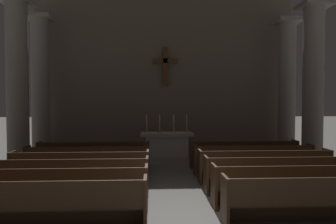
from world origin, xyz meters
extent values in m
cube|color=#422B19|center=(-2.61, 0.00, 0.42)|extent=(3.67, 0.40, 0.05)
cube|color=#422B19|center=(-2.61, -0.23, 0.70)|extent=(3.67, 0.05, 0.50)
cube|color=#422B19|center=(-2.61, 0.18, 0.20)|extent=(3.67, 0.04, 0.40)
cube|color=#422B19|center=(-0.74, -0.02, 0.47)|extent=(0.06, 0.50, 0.95)
cube|color=#422B19|center=(-2.61, 1.01, 0.42)|extent=(3.67, 0.40, 0.05)
cube|color=#422B19|center=(-2.61, 0.79, 0.70)|extent=(3.67, 0.05, 0.50)
cube|color=#422B19|center=(-2.61, 1.19, 0.20)|extent=(3.67, 0.04, 0.40)
cube|color=#422B19|center=(-0.74, 0.99, 0.47)|extent=(0.06, 0.50, 0.95)
cube|color=#422B19|center=(-2.61, 2.02, 0.42)|extent=(3.67, 0.40, 0.05)
cube|color=#422B19|center=(-2.61, 1.80, 0.70)|extent=(3.67, 0.05, 0.50)
cube|color=#422B19|center=(-2.61, 2.20, 0.20)|extent=(3.67, 0.04, 0.40)
cube|color=#422B19|center=(-0.74, 2.00, 0.47)|extent=(0.06, 0.50, 0.95)
cube|color=#422B19|center=(-2.61, 3.04, 0.42)|extent=(3.67, 0.40, 0.05)
cube|color=#422B19|center=(-2.61, 2.81, 0.70)|extent=(3.67, 0.05, 0.50)
cube|color=#422B19|center=(-2.61, 3.22, 0.20)|extent=(3.67, 0.04, 0.40)
cube|color=#422B19|center=(-0.74, 3.02, 0.47)|extent=(0.06, 0.50, 0.95)
cube|color=#422B19|center=(-4.47, 3.02, 0.47)|extent=(0.06, 0.50, 0.95)
cube|color=#422B19|center=(-2.61, 4.05, 0.42)|extent=(3.67, 0.40, 0.05)
cube|color=#422B19|center=(-2.61, 3.82, 0.70)|extent=(3.67, 0.05, 0.50)
cube|color=#422B19|center=(-2.61, 4.23, 0.20)|extent=(3.67, 0.04, 0.40)
cube|color=#422B19|center=(-0.74, 4.03, 0.47)|extent=(0.06, 0.50, 0.95)
cube|color=#422B19|center=(-4.47, 4.03, 0.47)|extent=(0.06, 0.50, 0.95)
cube|color=#422B19|center=(-2.61, 5.06, 0.42)|extent=(3.67, 0.40, 0.05)
cube|color=#422B19|center=(-2.61, 4.83, 0.70)|extent=(3.67, 0.05, 0.50)
cube|color=#422B19|center=(-2.61, 5.24, 0.20)|extent=(3.67, 0.04, 0.40)
cube|color=#422B19|center=(-0.74, 5.04, 0.47)|extent=(0.06, 0.50, 0.95)
cube|color=#422B19|center=(-4.47, 5.04, 0.47)|extent=(0.06, 0.50, 0.95)
cube|color=#422B19|center=(2.61, 0.00, 0.42)|extent=(3.67, 0.40, 0.05)
cube|color=#422B19|center=(2.61, -0.23, 0.70)|extent=(3.67, 0.05, 0.50)
cube|color=#422B19|center=(2.61, 0.18, 0.20)|extent=(3.67, 0.04, 0.40)
cube|color=#422B19|center=(0.74, -0.02, 0.47)|extent=(0.06, 0.50, 0.95)
cube|color=#422B19|center=(2.61, 1.01, 0.42)|extent=(3.67, 0.40, 0.05)
cube|color=#422B19|center=(2.61, 0.79, 0.70)|extent=(3.67, 0.05, 0.50)
cube|color=#422B19|center=(2.61, 1.19, 0.20)|extent=(3.67, 0.04, 0.40)
cube|color=#422B19|center=(0.74, 0.99, 0.47)|extent=(0.06, 0.50, 0.95)
cube|color=#422B19|center=(2.61, 2.02, 0.42)|extent=(3.67, 0.40, 0.05)
cube|color=#422B19|center=(2.61, 1.80, 0.70)|extent=(3.67, 0.05, 0.50)
cube|color=#422B19|center=(2.61, 2.20, 0.20)|extent=(3.67, 0.04, 0.40)
cube|color=#422B19|center=(0.74, 2.00, 0.47)|extent=(0.06, 0.50, 0.95)
cube|color=#422B19|center=(2.61, 3.04, 0.42)|extent=(3.67, 0.40, 0.05)
cube|color=#422B19|center=(2.61, 2.81, 0.70)|extent=(3.67, 0.05, 0.50)
cube|color=#422B19|center=(2.61, 3.22, 0.20)|extent=(3.67, 0.04, 0.40)
cube|color=#422B19|center=(0.74, 3.02, 0.47)|extent=(0.06, 0.50, 0.95)
cube|color=#422B19|center=(4.47, 3.02, 0.47)|extent=(0.06, 0.50, 0.95)
cube|color=#422B19|center=(2.61, 4.05, 0.42)|extent=(3.67, 0.40, 0.05)
cube|color=#422B19|center=(2.61, 3.82, 0.70)|extent=(3.67, 0.05, 0.50)
cube|color=#422B19|center=(2.61, 4.23, 0.20)|extent=(3.67, 0.04, 0.40)
cube|color=#422B19|center=(0.74, 4.03, 0.47)|extent=(0.06, 0.50, 0.95)
cube|color=#422B19|center=(4.47, 4.03, 0.47)|extent=(0.06, 0.50, 0.95)
cube|color=#422B19|center=(2.61, 5.06, 0.42)|extent=(3.67, 0.40, 0.05)
cube|color=#422B19|center=(2.61, 4.83, 0.70)|extent=(3.67, 0.05, 0.50)
cube|color=#422B19|center=(2.61, 5.24, 0.20)|extent=(3.67, 0.04, 0.40)
cube|color=#422B19|center=(0.74, 5.04, 0.47)|extent=(0.06, 0.50, 0.95)
cube|color=#422B19|center=(4.47, 5.04, 0.47)|extent=(0.06, 0.50, 0.95)
cube|color=gray|center=(-5.43, 5.70, 0.10)|extent=(1.05, 1.05, 0.20)
cylinder|color=gray|center=(-5.43, 5.70, 2.91)|extent=(0.75, 0.75, 5.83)
cube|color=gray|center=(-5.43, 5.70, 5.91)|extent=(1.13, 1.13, 0.16)
cube|color=gray|center=(5.43, 5.70, 0.10)|extent=(1.05, 1.05, 0.20)
cylinder|color=gray|center=(5.43, 5.70, 2.91)|extent=(0.75, 0.75, 5.83)
cube|color=gray|center=(5.43, 5.70, 5.91)|extent=(1.13, 1.13, 0.16)
cube|color=gray|center=(-5.43, 7.97, 0.10)|extent=(1.05, 1.05, 0.20)
cylinder|color=gray|center=(-5.43, 7.97, 2.91)|extent=(0.75, 0.75, 5.83)
cube|color=gray|center=(-5.43, 7.97, 5.91)|extent=(1.13, 1.13, 0.16)
cube|color=gray|center=(5.43, 7.97, 0.10)|extent=(1.05, 1.05, 0.20)
cylinder|color=gray|center=(5.43, 7.97, 2.91)|extent=(0.75, 0.75, 5.83)
cube|color=gray|center=(5.43, 7.97, 5.91)|extent=(1.13, 1.13, 0.16)
cube|color=#BCB7AD|center=(0.00, 7.35, 0.44)|extent=(1.76, 0.72, 0.88)
cube|color=#BCB7AD|center=(0.00, 7.35, 0.94)|extent=(2.20, 0.90, 0.12)
cube|color=silver|center=(0.00, 7.35, 1.00)|extent=(2.09, 0.86, 0.01)
cylinder|color=#B79338|center=(-0.85, 7.35, 1.02)|extent=(0.16, 0.16, 0.02)
cylinder|color=#B79338|center=(-0.85, 7.35, 1.22)|extent=(0.07, 0.07, 0.42)
cylinder|color=silver|center=(-0.85, 7.35, 1.60)|extent=(0.04, 0.04, 0.34)
cylinder|color=#B79338|center=(-0.30, 7.35, 1.02)|extent=(0.16, 0.16, 0.02)
cylinder|color=#B79338|center=(-0.30, 7.35, 1.22)|extent=(0.07, 0.07, 0.42)
cylinder|color=silver|center=(-0.30, 7.35, 1.60)|extent=(0.04, 0.04, 0.34)
cylinder|color=#B79338|center=(0.30, 7.35, 1.02)|extent=(0.16, 0.16, 0.02)
cylinder|color=#B79338|center=(0.30, 7.35, 1.22)|extent=(0.07, 0.07, 0.42)
cylinder|color=silver|center=(0.30, 7.35, 1.60)|extent=(0.04, 0.04, 0.34)
cylinder|color=#B79338|center=(0.85, 7.35, 1.02)|extent=(0.16, 0.16, 0.02)
cylinder|color=#B79338|center=(0.85, 7.35, 1.22)|extent=(0.07, 0.07, 0.42)
cylinder|color=silver|center=(0.85, 7.35, 1.60)|extent=(0.04, 0.04, 0.34)
cube|color=#706656|center=(0.00, 9.11, 3.59)|extent=(12.07, 0.25, 7.19)
cube|color=brown|center=(0.00, 8.88, 3.95)|extent=(0.22, 0.22, 1.81)
cube|color=brown|center=(0.00, 8.88, 4.22)|extent=(1.16, 0.22, 0.22)
camera|label=1|loc=(-0.61, -5.64, 2.34)|focal=33.03mm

